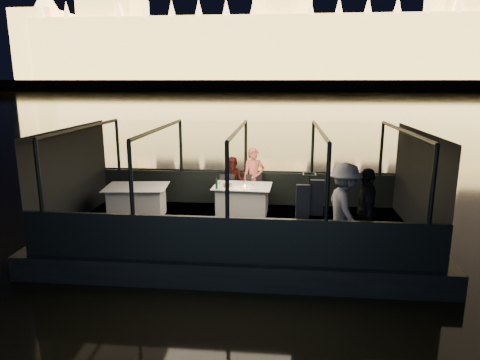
# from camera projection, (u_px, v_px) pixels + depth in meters

# --- Properties ---
(river_water) EXTENTS (500.00, 500.00, 0.00)m
(river_water) POSITION_uv_depth(u_px,v_px,m) (278.00, 100.00, 87.69)
(river_water) COLOR black
(river_water) RESTS_ON ground
(boat_hull) EXTENTS (8.60, 4.40, 1.00)m
(boat_hull) POSITION_uv_depth(u_px,v_px,m) (238.00, 247.00, 10.16)
(boat_hull) COLOR black
(boat_hull) RESTS_ON river_water
(boat_deck) EXTENTS (8.00, 4.00, 0.04)m
(boat_deck) POSITION_uv_depth(u_px,v_px,m) (238.00, 228.00, 10.05)
(boat_deck) COLOR black
(boat_deck) RESTS_ON boat_hull
(gunwale_port) EXTENTS (8.00, 0.08, 0.90)m
(gunwale_port) POSITION_uv_depth(u_px,v_px,m) (246.00, 188.00, 11.88)
(gunwale_port) COLOR black
(gunwale_port) RESTS_ON boat_deck
(gunwale_starboard) EXTENTS (8.00, 0.08, 0.90)m
(gunwale_starboard) POSITION_uv_depth(u_px,v_px,m) (228.00, 240.00, 8.00)
(gunwale_starboard) COLOR black
(gunwale_starboard) RESTS_ON boat_deck
(cabin_glass_port) EXTENTS (8.00, 0.02, 1.40)m
(cabin_glass_port) POSITION_uv_depth(u_px,v_px,m) (246.00, 147.00, 11.62)
(cabin_glass_port) COLOR #99B2B2
(cabin_glass_port) RESTS_ON gunwale_port
(cabin_glass_starboard) EXTENTS (8.00, 0.02, 1.40)m
(cabin_glass_starboard) POSITION_uv_depth(u_px,v_px,m) (227.00, 180.00, 7.74)
(cabin_glass_starboard) COLOR #99B2B2
(cabin_glass_starboard) RESTS_ON gunwale_starboard
(cabin_roof_glass) EXTENTS (8.00, 4.00, 0.02)m
(cabin_roof_glass) POSITION_uv_depth(u_px,v_px,m) (238.00, 130.00, 9.52)
(cabin_roof_glass) COLOR #99B2B2
(cabin_roof_glass) RESTS_ON boat_deck
(end_wall_fore) EXTENTS (0.02, 4.00, 2.30)m
(end_wall_fore) POSITION_uv_depth(u_px,v_px,m) (71.00, 176.00, 10.16)
(end_wall_fore) COLOR black
(end_wall_fore) RESTS_ON boat_deck
(end_wall_aft) EXTENTS (0.02, 4.00, 2.30)m
(end_wall_aft) POSITION_uv_depth(u_px,v_px,m) (419.00, 184.00, 9.40)
(end_wall_aft) COLOR black
(end_wall_aft) RESTS_ON boat_deck
(canopy_ribs) EXTENTS (8.00, 4.00, 2.30)m
(canopy_ribs) POSITION_uv_depth(u_px,v_px,m) (238.00, 180.00, 9.78)
(canopy_ribs) COLOR black
(canopy_ribs) RESTS_ON boat_deck
(embankment) EXTENTS (400.00, 140.00, 6.00)m
(embankment) POSITION_uv_depth(u_px,v_px,m) (281.00, 86.00, 213.44)
(embankment) COLOR #423D33
(embankment) RESTS_ON ground
(parliament_building) EXTENTS (220.00, 32.00, 60.00)m
(parliament_building) POSITION_uv_depth(u_px,v_px,m) (282.00, 17.00, 173.15)
(parliament_building) COLOR #F2D18C
(parliament_building) RESTS_ON embankment
(dining_table_central) EXTENTS (1.50, 1.12, 0.77)m
(dining_table_central) POSITION_uv_depth(u_px,v_px,m) (242.00, 200.00, 10.92)
(dining_table_central) COLOR silver
(dining_table_central) RESTS_ON boat_deck
(dining_table_aft) EXTENTS (1.62, 1.25, 0.80)m
(dining_table_aft) POSITION_uv_depth(u_px,v_px,m) (137.00, 202.00, 10.71)
(dining_table_aft) COLOR silver
(dining_table_aft) RESTS_ON boat_deck
(chair_port_left) EXTENTS (0.52, 0.52, 0.90)m
(chair_port_left) POSITION_uv_depth(u_px,v_px,m) (226.00, 193.00, 11.38)
(chair_port_left) COLOR black
(chair_port_left) RESTS_ON boat_deck
(chair_port_right) EXTENTS (0.50, 0.50, 0.92)m
(chair_port_right) POSITION_uv_depth(u_px,v_px,m) (253.00, 193.00, 11.32)
(chair_port_right) COLOR black
(chair_port_right) RESTS_ON boat_deck
(coat_stand) EXTENTS (0.57, 0.51, 1.68)m
(coat_stand) POSITION_uv_depth(u_px,v_px,m) (308.00, 211.00, 8.25)
(coat_stand) COLOR black
(coat_stand) RESTS_ON boat_deck
(person_woman_coral) EXTENTS (0.67, 0.53, 1.61)m
(person_woman_coral) POSITION_uv_depth(u_px,v_px,m) (254.00, 180.00, 11.51)
(person_woman_coral) COLOR #E16452
(person_woman_coral) RESTS_ON boat_deck
(person_man_maroon) EXTENTS (0.74, 0.62, 1.37)m
(person_man_maroon) POSITION_uv_depth(u_px,v_px,m) (233.00, 180.00, 11.56)
(person_man_maroon) COLOR #421512
(person_man_maroon) RESTS_ON boat_deck
(passenger_stripe) EXTENTS (0.88, 1.28, 1.82)m
(passenger_stripe) POSITION_uv_depth(u_px,v_px,m) (344.00, 211.00, 8.45)
(passenger_stripe) COLOR silver
(passenger_stripe) RESTS_ON boat_deck
(passenger_dark) EXTENTS (0.46, 1.02, 1.71)m
(passenger_dark) POSITION_uv_depth(u_px,v_px,m) (366.00, 210.00, 8.50)
(passenger_dark) COLOR black
(passenger_dark) RESTS_ON boat_deck
(wine_bottle) EXTENTS (0.08, 0.08, 0.29)m
(wine_bottle) POSITION_uv_depth(u_px,v_px,m) (217.00, 183.00, 10.47)
(wine_bottle) COLOR #143717
(wine_bottle) RESTS_ON dining_table_central
(bread_basket) EXTENTS (0.25, 0.25, 0.09)m
(bread_basket) POSITION_uv_depth(u_px,v_px,m) (228.00, 185.00, 10.70)
(bread_basket) COLOR brown
(bread_basket) RESTS_ON dining_table_central
(amber_candle) EXTENTS (0.06, 0.06, 0.08)m
(amber_candle) POSITION_uv_depth(u_px,v_px,m) (245.00, 187.00, 10.56)
(amber_candle) COLOR #FF9A3F
(amber_candle) RESTS_ON dining_table_central
(plate_near) EXTENTS (0.28, 0.28, 0.02)m
(plate_near) POSITION_uv_depth(u_px,v_px,m) (253.00, 189.00, 10.49)
(plate_near) COLOR silver
(plate_near) RESTS_ON dining_table_central
(plate_far) EXTENTS (0.34, 0.34, 0.02)m
(plate_far) POSITION_uv_depth(u_px,v_px,m) (231.00, 186.00, 10.72)
(plate_far) COLOR white
(plate_far) RESTS_ON dining_table_central
(wine_glass_white) EXTENTS (0.07, 0.07, 0.19)m
(wine_glass_white) POSITION_uv_depth(u_px,v_px,m) (220.00, 185.00, 10.45)
(wine_glass_white) COLOR white
(wine_glass_white) RESTS_ON dining_table_central
(wine_glass_red) EXTENTS (0.07, 0.07, 0.21)m
(wine_glass_red) POSITION_uv_depth(u_px,v_px,m) (253.00, 182.00, 10.83)
(wine_glass_red) COLOR silver
(wine_glass_red) RESTS_ON dining_table_central
(wine_glass_empty) EXTENTS (0.09, 0.09, 0.21)m
(wine_glass_empty) POSITION_uv_depth(u_px,v_px,m) (244.00, 186.00, 10.40)
(wine_glass_empty) COLOR silver
(wine_glass_empty) RESTS_ON dining_table_central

